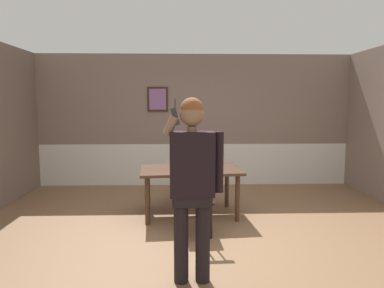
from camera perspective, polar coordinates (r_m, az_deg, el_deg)
ground_plane at (r=4.91m, az=1.72°, el=-13.97°), size 7.24×7.24×0.00m
room_back_partition at (r=7.46m, az=0.37°, el=3.43°), size 6.58×0.17×2.73m
dining_table at (r=5.45m, az=-0.28°, el=-4.91°), size 1.58×1.05×0.73m
chair_near_window at (r=6.31m, az=-1.09°, el=-4.80°), size 0.47×0.47×0.97m
chair_by_doorway at (r=4.66m, az=0.86°, el=-9.08°), size 0.43×0.43×0.92m
person_figure at (r=3.35m, az=0.11°, el=-5.24°), size 0.58×0.24×1.78m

